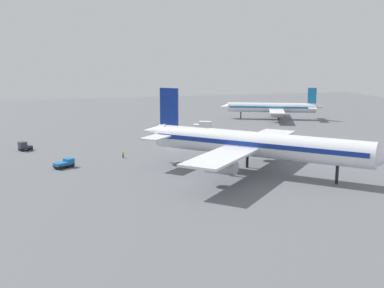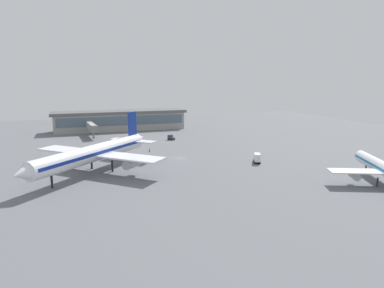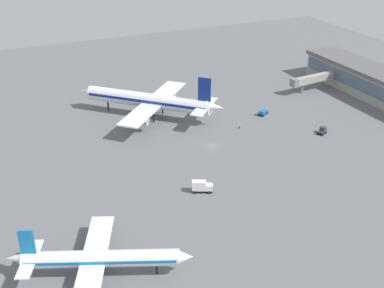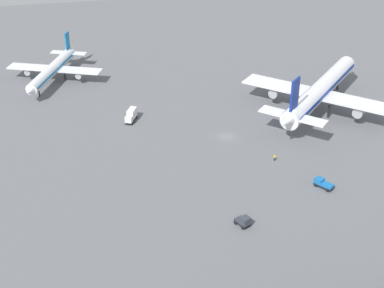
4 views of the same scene
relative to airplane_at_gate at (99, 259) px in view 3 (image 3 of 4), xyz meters
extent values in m
plane|color=slate|center=(44.01, -48.50, -4.29)|extent=(288.00, 288.00, 0.00)
cube|color=#9E9993|center=(54.63, -126.50, 0.39)|extent=(70.64, 14.87, 9.36)
cube|color=#4C6070|center=(54.63, -118.92, 1.73)|extent=(67.82, 0.30, 4.81)
cube|color=#59595B|center=(54.63, -126.50, 5.74)|extent=(73.47, 15.46, 1.60)
cylinder|color=white|center=(-0.17, -0.40, 0.00)|extent=(15.95, 31.31, 3.57)
cone|color=white|center=(-6.91, -16.34, 0.00)|extent=(4.52, 4.61, 3.39)
cone|color=white|center=(6.58, 15.55, 0.54)|extent=(4.37, 5.23, 2.86)
cube|color=#1972B2|center=(-0.17, -0.40, 0.27)|extent=(15.51, 30.14, 0.64)
cube|color=white|center=(0.46, 1.10, -0.36)|extent=(30.45, 16.81, 0.32)
cylinder|color=#A5A8AD|center=(8.42, -2.27, -1.61)|extent=(3.46, 4.65, 1.97)
cube|color=white|center=(5.53, 13.06, 0.36)|extent=(12.50, 7.49, 0.26)
cube|color=#1972B2|center=(5.53, 13.06, 4.65)|extent=(1.57, 3.02, 5.72)
cylinder|color=black|center=(-4.60, -10.87, -3.04)|extent=(0.43, 0.43, 2.50)
cylinder|color=black|center=(3.48, 0.88, -3.04)|extent=(0.43, 0.43, 2.50)
cylinder|color=black|center=(-1.79, 3.11, -3.04)|extent=(0.43, 0.43, 2.50)
cylinder|color=white|center=(74.84, -38.37, 1.91)|extent=(36.48, 37.22, 5.16)
cone|color=white|center=(92.31, -20.45, 1.91)|extent=(7.12, 7.12, 4.91)
cone|color=white|center=(57.37, -56.28, 2.69)|extent=(7.47, 7.51, 4.13)
cube|color=navy|center=(74.84, -38.37, 2.30)|extent=(35.24, 35.95, 0.93)
cube|color=white|center=(73.20, -40.05, 1.39)|extent=(37.18, 36.52, 0.46)
cylinder|color=#A5A8AD|center=(64.26, -31.33, -0.41)|extent=(6.29, 6.35, 2.84)
cylinder|color=#A5A8AD|center=(82.14, -48.76, -0.41)|extent=(6.29, 6.35, 2.84)
cube|color=white|center=(60.09, -53.49, 2.43)|extent=(15.71, 15.47, 0.37)
cube|color=navy|center=(60.09, -53.49, 8.63)|extent=(3.55, 3.62, 8.26)
cylinder|color=black|center=(86.31, -26.60, -2.48)|extent=(0.62, 0.62, 3.62)
cylinder|color=black|center=(69.26, -38.17, -2.48)|extent=(0.62, 0.62, 3.62)
cylinder|color=black|center=(75.18, -43.94, -2.48)|extent=(0.62, 0.62, 3.62)
cube|color=black|center=(36.54, -86.01, -3.74)|extent=(3.09, 3.71, 0.30)
cube|color=#333842|center=(36.84, -86.64, -2.79)|extent=(2.49, 2.44, 1.60)
cube|color=#3F596B|center=(37.18, -87.37, -2.47)|extent=(1.48, 0.76, 0.90)
cube|color=#333842|center=(36.15, -85.19, -3.34)|extent=(2.32, 2.08, 0.50)
cylinder|color=black|center=(37.87, -86.61, -3.89)|extent=(0.61, 0.85, 0.80)
cylinder|color=black|center=(36.16, -87.42, -3.89)|extent=(0.61, 0.85, 0.80)
cylinder|color=black|center=(36.91, -84.59, -3.89)|extent=(0.61, 0.85, 0.80)
cylinder|color=black|center=(35.20, -85.40, -3.89)|extent=(0.61, 0.85, 0.80)
cube|color=black|center=(20.49, -33.70, -3.74)|extent=(4.13, 5.87, 0.30)
cube|color=white|center=(19.67, -35.41, -2.79)|extent=(2.49, 2.44, 1.60)
cube|color=#3F596B|center=(19.32, -36.14, -2.47)|extent=(1.47, 0.76, 0.90)
cube|color=white|center=(20.87, -32.89, -2.29)|extent=(3.35, 4.25, 2.60)
cylinder|color=black|center=(20.50, -35.88, -3.89)|extent=(0.62, 0.85, 0.80)
cylinder|color=black|center=(18.78, -35.06, -3.89)|extent=(0.62, 0.85, 0.80)
cylinder|color=black|center=(22.19, -32.34, -3.89)|extent=(0.62, 0.85, 0.80)
cylinder|color=black|center=(20.47, -31.52, -3.89)|extent=(0.62, 0.85, 0.80)
cube|color=black|center=(58.80, -76.87, -3.74)|extent=(4.03, 4.71, 0.30)
cube|color=#1966B2|center=(58.08, -75.79, -2.99)|extent=(2.58, 2.55, 1.20)
cube|color=#3F596B|center=(57.63, -75.12, -2.75)|extent=(1.37, 0.95, 0.67)
cube|color=#1966B2|center=(59.30, -77.62, -3.29)|extent=(3.03, 3.22, 0.60)
cylinder|color=black|center=(57.16, -76.12, -3.89)|extent=(0.69, 0.83, 0.80)
cylinder|color=black|center=(58.73, -75.06, -3.89)|extent=(0.69, 0.83, 0.80)
cylinder|color=black|center=(58.87, -78.68, -3.89)|extent=(0.69, 0.83, 0.80)
cylinder|color=black|center=(60.45, -77.62, -3.89)|extent=(0.69, 0.83, 0.80)
cylinder|color=#1E2338|center=(52.04, -63.04, -3.86)|extent=(0.44, 0.44, 0.85)
cylinder|color=yellow|center=(52.04, -63.04, -3.14)|extent=(0.52, 0.52, 0.60)
sphere|color=tan|center=(52.04, -63.04, -2.73)|extent=(0.22, 0.22, 0.22)
cylinder|color=yellow|center=(51.92, -62.84, -3.14)|extent=(0.10, 0.10, 0.54)
cylinder|color=yellow|center=(52.17, -63.25, -3.14)|extent=(0.10, 0.10, 0.54)
cube|color=#9E9993|center=(71.64, -110.07, 0.91)|extent=(4.44, 21.37, 2.80)
cylinder|color=slate|center=(70.99, -102.67, -2.39)|extent=(0.90, 0.90, 3.80)
cube|color=slate|center=(70.63, -98.50, 0.91)|extent=(3.32, 2.66, 3.08)
camera|label=1|loc=(165.88, -77.81, 20.94)|focal=45.51mm
camera|label=2|loc=(80.00, 68.08, 24.61)|focal=32.07mm
camera|label=3|loc=(-81.42, 16.28, 67.19)|focal=46.28mm
camera|label=4|loc=(5.29, -174.65, 67.45)|focal=52.78mm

